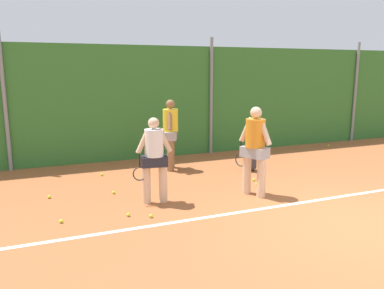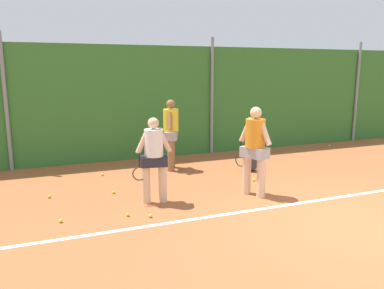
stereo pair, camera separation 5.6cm
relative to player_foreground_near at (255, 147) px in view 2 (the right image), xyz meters
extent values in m
plane|color=#A85B33|center=(0.87, -0.17, -1.06)|extent=(30.93, 30.93, 0.00)
cube|color=#33702D|center=(0.87, 4.29, 0.60)|extent=(20.11, 0.25, 3.31)
cylinder|color=gray|center=(-4.93, 4.12, 0.74)|extent=(0.10, 0.10, 3.58)
cylinder|color=gray|center=(0.87, 4.12, 0.74)|extent=(0.10, 0.10, 3.58)
cylinder|color=gray|center=(6.68, 4.12, 0.74)|extent=(0.10, 0.10, 3.58)
cube|color=white|center=(0.87, -0.78, -1.05)|extent=(14.69, 0.10, 0.01)
cylinder|color=beige|center=(0.08, -0.17, -0.64)|extent=(0.18, 0.18, 0.83)
cylinder|color=beige|center=(-0.08, 0.16, -0.64)|extent=(0.18, 0.18, 0.83)
cube|color=#99999E|center=(0.00, 0.00, -0.12)|extent=(0.53, 0.63, 0.22)
cylinder|color=orange|center=(0.00, 0.00, 0.28)|extent=(0.40, 0.40, 0.59)
sphere|color=beige|center=(0.00, 0.00, 0.71)|extent=(0.24, 0.24, 0.24)
cylinder|color=beige|center=(0.10, -0.21, 0.33)|extent=(0.21, 0.31, 0.56)
cylinder|color=beige|center=(-0.10, 0.21, 0.33)|extent=(0.21, 0.31, 0.56)
cylinder|color=black|center=(-0.18, 0.26, -0.06)|extent=(0.03, 0.03, 0.28)
torus|color=#26262B|center=(-0.18, 0.26, -0.33)|extent=(0.14, 0.27, 0.28)
cylinder|color=beige|center=(-1.90, 0.31, -0.68)|extent=(0.17, 0.17, 0.75)
cylinder|color=beige|center=(-2.24, 0.36, -0.68)|extent=(0.17, 0.17, 0.75)
cube|color=#23232D|center=(-2.07, 0.34, -0.20)|extent=(0.54, 0.36, 0.20)
cylinder|color=white|center=(-2.07, 0.34, 0.17)|extent=(0.37, 0.37, 0.54)
sphere|color=beige|center=(-2.07, 0.34, 0.55)|extent=(0.22, 0.22, 0.22)
cylinder|color=beige|center=(-1.86, 0.31, 0.21)|extent=(0.30, 0.13, 0.50)
cylinder|color=beige|center=(-2.28, 0.37, 0.21)|extent=(0.30, 0.13, 0.50)
cylinder|color=black|center=(-2.37, 0.33, -0.16)|extent=(0.03, 0.03, 0.28)
torus|color=#26262B|center=(-2.37, 0.33, -0.43)|extent=(0.28, 0.07, 0.28)
cylinder|color=#8C603D|center=(-0.88, 2.84, -0.65)|extent=(0.18, 0.18, 0.81)
cylinder|color=#8C603D|center=(-1.02, 2.51, -0.65)|extent=(0.18, 0.18, 0.81)
cube|color=#99999E|center=(-0.95, 2.68, -0.13)|extent=(0.50, 0.62, 0.22)
cylinder|color=yellow|center=(-0.95, 2.68, 0.27)|extent=(0.40, 0.40, 0.58)
sphere|color=#8C603D|center=(-0.95, 2.68, 0.69)|extent=(0.24, 0.24, 0.24)
cylinder|color=#8C603D|center=(-0.86, 2.89, 0.31)|extent=(0.20, 0.31, 0.55)
cylinder|color=#8C603D|center=(-1.03, 2.47, 0.31)|extent=(0.20, 0.31, 0.55)
cylinder|color=#2D2D33|center=(0.93, 1.76, -0.77)|extent=(0.36, 0.36, 0.42)
cylinder|color=#2D2D33|center=(1.05, 1.76, -1.02)|extent=(0.02, 0.02, 0.08)
cylinder|color=#2D2D33|center=(0.80, 1.76, -1.02)|extent=(0.02, 0.02, 0.08)
cylinder|color=#2D2D33|center=(0.93, 1.88, -1.02)|extent=(0.02, 0.02, 0.08)
sphere|color=#CCDB33|center=(0.97, 1.79, -0.57)|extent=(0.07, 0.07, 0.07)
sphere|color=#CCDB33|center=(0.88, 1.74, -0.57)|extent=(0.07, 0.07, 0.07)
sphere|color=#CCDB33|center=(-2.77, 2.69, -1.02)|extent=(0.07, 0.07, 0.07)
sphere|color=#CCDB33|center=(0.55, 0.90, -1.02)|extent=(0.07, 0.07, 0.07)
sphere|color=#CCDB33|center=(-2.74, -0.20, -1.02)|extent=(0.07, 0.07, 0.07)
sphere|color=#CCDB33|center=(5.09, 3.53, -1.02)|extent=(0.07, 0.07, 0.07)
sphere|color=#CCDB33|center=(1.50, 3.20, -1.02)|extent=(0.07, 0.07, 0.07)
sphere|color=#CCDB33|center=(-1.38, 3.62, -1.02)|extent=(0.07, 0.07, 0.07)
sphere|color=#CCDB33|center=(-4.05, 1.38, -1.02)|extent=(0.07, 0.07, 0.07)
sphere|color=#CCDB33|center=(0.42, 0.56, -1.02)|extent=(0.07, 0.07, 0.07)
sphere|color=#CCDB33|center=(-2.37, -0.41, -1.02)|extent=(0.07, 0.07, 0.07)
sphere|color=#CCDB33|center=(-3.89, -0.07, -1.02)|extent=(0.07, 0.07, 0.07)
sphere|color=#CCDB33|center=(-2.75, 1.17, -1.02)|extent=(0.07, 0.07, 0.07)
camera|label=1|loc=(-4.07, -6.70, 1.58)|focal=35.56mm
camera|label=2|loc=(-4.02, -6.72, 1.58)|focal=35.56mm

